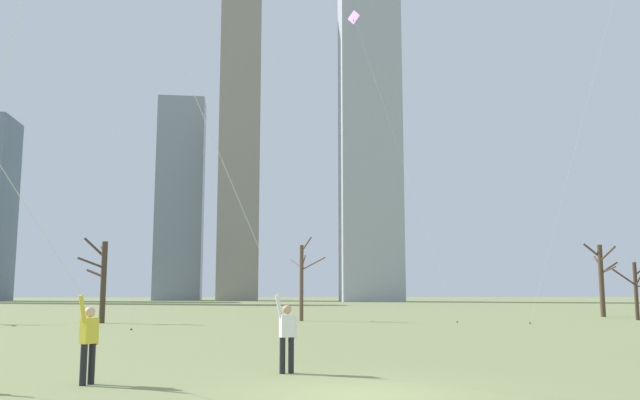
{
  "coord_description": "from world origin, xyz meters",
  "views": [
    {
      "loc": [
        -2.32,
        -12.75,
        1.95
      ],
      "look_at": [
        0.0,
        6.0,
        4.56
      ],
      "focal_mm": 37.12,
      "sensor_mm": 36.0,
      "label": 1
    }
  ],
  "objects_px": {
    "kite_flyer_foreground_right_yellow": "(197,116)",
    "bare_tree_rightmost": "(602,277)",
    "bare_tree_center": "(636,288)",
    "bare_tree_far_right_edge": "(302,279)",
    "bare_tree_left_of_center": "(102,278)",
    "distant_kite_low_near_trees_purple": "(360,37)"
  },
  "relations": [
    {
      "from": "bare_tree_center",
      "to": "kite_flyer_foreground_right_yellow",
      "type": "bearing_deg",
      "value": -135.25
    },
    {
      "from": "bare_tree_far_right_edge",
      "to": "bare_tree_rightmost",
      "type": "xyz_separation_m",
      "value": [
        23.51,
        3.93,
        0.28
      ]
    },
    {
      "from": "distant_kite_low_near_trees_purple",
      "to": "bare_tree_far_right_edge",
      "type": "relative_size",
      "value": 4.08
    },
    {
      "from": "distant_kite_low_near_trees_purple",
      "to": "bare_tree_left_of_center",
      "type": "height_order",
      "value": "distant_kite_low_near_trees_purple"
    },
    {
      "from": "bare_tree_center",
      "to": "bare_tree_far_right_edge",
      "type": "relative_size",
      "value": 0.71
    },
    {
      "from": "kite_flyer_foreground_right_yellow",
      "to": "bare_tree_center",
      "type": "bearing_deg",
      "value": 44.75
    },
    {
      "from": "kite_flyer_foreground_right_yellow",
      "to": "distant_kite_low_near_trees_purple",
      "type": "distance_m",
      "value": 35.02
    },
    {
      "from": "bare_tree_center",
      "to": "bare_tree_rightmost",
      "type": "relative_size",
      "value": 0.69
    },
    {
      "from": "distant_kite_low_near_trees_purple",
      "to": "bare_tree_far_right_edge",
      "type": "distance_m",
      "value": 18.04
    },
    {
      "from": "bare_tree_left_of_center",
      "to": "bare_tree_center",
      "type": "xyz_separation_m",
      "value": [
        35.31,
        -0.06,
        -0.59
      ]
    },
    {
      "from": "bare_tree_left_of_center",
      "to": "bare_tree_far_right_edge",
      "type": "distance_m",
      "value": 12.71
    },
    {
      "from": "distant_kite_low_near_trees_purple",
      "to": "bare_tree_center",
      "type": "relative_size",
      "value": 5.75
    },
    {
      "from": "bare_tree_center",
      "to": "bare_tree_rightmost",
      "type": "bearing_deg",
      "value": 81.86
    },
    {
      "from": "bare_tree_center",
      "to": "bare_tree_rightmost",
      "type": "distance_m",
      "value": 5.75
    },
    {
      "from": "kite_flyer_foreground_right_yellow",
      "to": "bare_tree_rightmost",
      "type": "relative_size",
      "value": 3.64
    },
    {
      "from": "bare_tree_left_of_center",
      "to": "bare_tree_far_right_edge",
      "type": "xyz_separation_m",
      "value": [
        12.6,
        1.63,
        0.01
      ]
    },
    {
      "from": "kite_flyer_foreground_right_yellow",
      "to": "bare_tree_far_right_edge",
      "type": "height_order",
      "value": "kite_flyer_foreground_right_yellow"
    },
    {
      "from": "kite_flyer_foreground_right_yellow",
      "to": "bare_tree_rightmost",
      "type": "xyz_separation_m",
      "value": [
        28.76,
        33.34,
        -2.81
      ]
    },
    {
      "from": "distant_kite_low_near_trees_purple",
      "to": "kite_flyer_foreground_right_yellow",
      "type": "bearing_deg",
      "value": -107.38
    },
    {
      "from": "kite_flyer_foreground_right_yellow",
      "to": "bare_tree_left_of_center",
      "type": "bearing_deg",
      "value": 104.84
    },
    {
      "from": "kite_flyer_foreground_right_yellow",
      "to": "bare_tree_rightmost",
      "type": "distance_m",
      "value": 44.12
    },
    {
      "from": "bare_tree_center",
      "to": "bare_tree_rightmost",
      "type": "xyz_separation_m",
      "value": [
        0.8,
        5.63,
        0.87
      ]
    }
  ]
}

